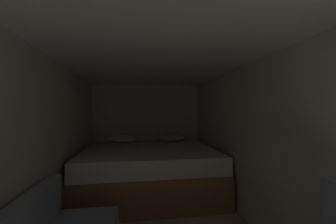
# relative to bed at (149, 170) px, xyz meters

# --- Properties ---
(wall_back) EXTENTS (2.39, 0.05, 1.96)m
(wall_back) POSITION_rel_bed_xyz_m (0.00, 0.97, 0.60)
(wall_back) COLOR beige
(wall_back) RESTS_ON ground
(wall_left) EXTENTS (0.05, 4.62, 1.96)m
(wall_left) POSITION_rel_bed_xyz_m (-1.17, -1.37, 0.60)
(wall_left) COLOR beige
(wall_left) RESTS_ON ground
(wall_right) EXTENTS (0.05, 4.62, 1.96)m
(wall_right) POSITION_rel_bed_xyz_m (1.17, -1.37, 0.60)
(wall_right) COLOR beige
(wall_right) RESTS_ON ground
(ceiling_slab) EXTENTS (2.39, 4.62, 0.05)m
(ceiling_slab) POSITION_rel_bed_xyz_m (0.00, -1.37, 1.61)
(ceiling_slab) COLOR white
(ceiling_slab) RESTS_ON wall_left
(bed) EXTENTS (2.17, 1.82, 0.91)m
(bed) POSITION_rel_bed_xyz_m (0.00, 0.00, 0.00)
(bed) COLOR olive
(bed) RESTS_ON ground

